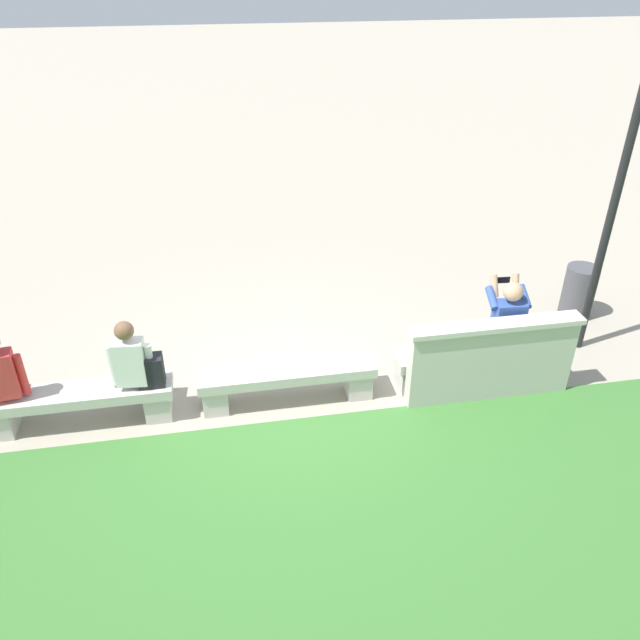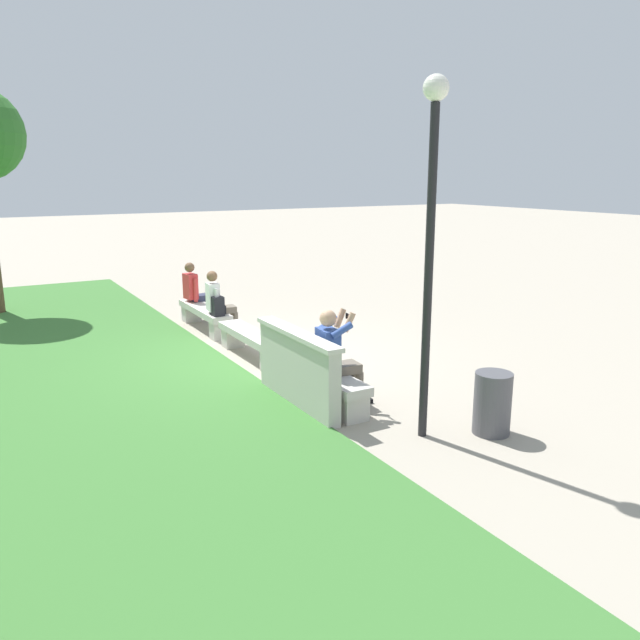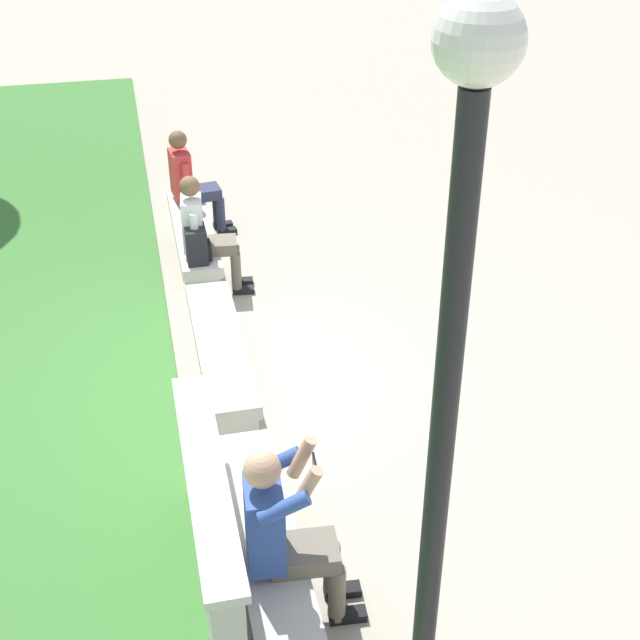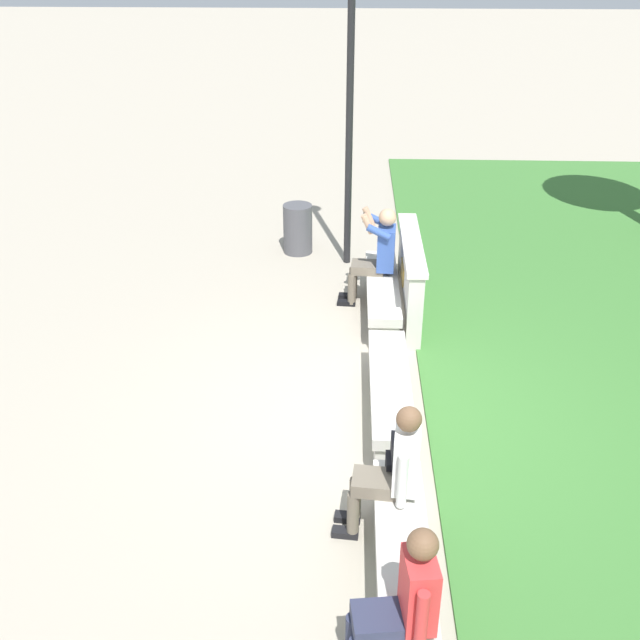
% 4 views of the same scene
% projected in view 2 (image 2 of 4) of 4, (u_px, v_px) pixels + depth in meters
% --- Properties ---
extents(ground_plane, '(80.00, 80.00, 0.00)m').
position_uv_depth(ground_plane, '(252.00, 358.00, 10.45)').
color(ground_plane, '#A89E8C').
extents(bench_main, '(2.01, 0.40, 0.45)m').
position_uv_depth(bench_main, '(320.00, 379.00, 8.47)').
color(bench_main, beige).
rests_on(bench_main, ground).
extents(bench_near, '(2.01, 0.40, 0.45)m').
position_uv_depth(bench_near, '(252.00, 341.00, 10.39)').
color(bench_near, beige).
rests_on(bench_near, ground).
extents(bench_mid, '(2.01, 0.40, 0.45)m').
position_uv_depth(bench_mid, '(205.00, 315.00, 12.31)').
color(bench_mid, beige).
rests_on(bench_mid, ground).
extents(backrest_wall_with_plaque, '(1.98, 0.24, 1.01)m').
position_uv_depth(backrest_wall_with_plaque, '(297.00, 368.00, 8.25)').
color(backrest_wall_with_plaque, beige).
rests_on(backrest_wall_with_plaque, ground).
extents(person_photographer, '(0.49, 0.74, 1.32)m').
position_uv_depth(person_photographer, '(336.00, 353.00, 8.16)').
color(person_photographer, black).
rests_on(person_photographer, ground).
extents(person_distant, '(0.48, 0.70, 1.26)m').
position_uv_depth(person_distant, '(219.00, 302.00, 11.73)').
color(person_distant, black).
rests_on(person_distant, ground).
extents(person_companion, '(0.48, 0.70, 1.26)m').
position_uv_depth(person_companion, '(195.00, 290.00, 12.83)').
color(person_companion, black).
rests_on(person_companion, ground).
extents(backpack, '(0.28, 0.24, 0.43)m').
position_uv_depth(backpack, '(218.00, 306.00, 11.54)').
color(backpack, black).
rests_on(backpack, bench_mid).
extents(trash_bin, '(0.44, 0.44, 0.75)m').
position_uv_depth(trash_bin, '(492.00, 403.00, 7.36)').
color(trash_bin, '#4C4C51').
rests_on(trash_bin, ground).
extents(lamp_post, '(0.28, 0.28, 4.03)m').
position_uv_depth(lamp_post, '(431.00, 211.00, 6.78)').
color(lamp_post, black).
rests_on(lamp_post, ground).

